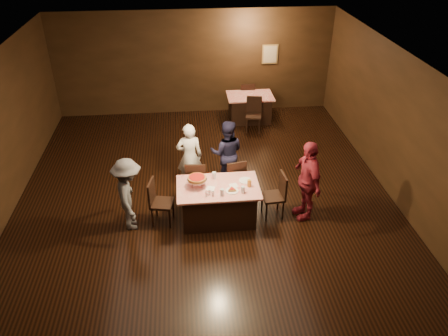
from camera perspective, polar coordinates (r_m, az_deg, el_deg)
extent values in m
plane|color=black|center=(9.15, -2.26, -5.35)|extent=(10.00, 10.00, 0.00)
cube|color=silver|center=(7.73, -2.72, 12.74)|extent=(8.00, 10.00, 0.04)
cube|color=black|center=(12.95, -3.91, 13.51)|extent=(8.00, 0.04, 3.00)
cube|color=black|center=(9.41, 22.69, 3.88)|extent=(0.04, 10.00, 3.00)
cube|color=tan|center=(13.11, 6.03, 14.56)|extent=(0.46, 0.03, 0.56)
cube|color=beige|center=(13.09, 6.05, 14.53)|extent=(0.38, 0.01, 0.48)
cube|color=#A90F0B|center=(8.66, -0.77, -4.56)|extent=(1.60, 1.00, 0.77)
cube|color=#B6100C|center=(12.74, 3.37, 7.85)|extent=(1.30, 0.90, 0.77)
cube|color=black|center=(9.21, -3.66, -1.51)|extent=(0.45, 0.45, 0.95)
cube|color=black|center=(9.26, 1.28, -1.24)|extent=(0.49, 0.49, 0.95)
cube|color=black|center=(8.60, -8.11, -4.46)|extent=(0.50, 0.50, 0.95)
cube|color=black|center=(8.75, 6.44, -3.63)|extent=(0.45, 0.45, 0.95)
cube|color=black|center=(12.07, 3.89, 6.91)|extent=(0.49, 0.49, 0.95)
cube|color=black|center=(13.25, 2.99, 9.24)|extent=(0.42, 0.42, 0.95)
imported|color=white|center=(9.46, -4.53, 1.51)|extent=(0.58, 0.39, 1.54)
imported|color=#191934|center=(9.59, 0.37, 2.00)|extent=(0.81, 0.67, 1.52)
imported|color=#535458|center=(8.45, -12.34, -3.41)|extent=(0.69, 1.04, 1.50)
imported|color=maroon|center=(8.64, 10.80, -1.58)|extent=(0.57, 1.04, 1.69)
cylinder|color=black|center=(8.51, -3.56, -1.61)|extent=(0.01, 0.01, 0.15)
cylinder|color=black|center=(8.38, -4.11, -2.20)|extent=(0.01, 0.01, 0.15)
cylinder|color=black|center=(8.38, -2.92, -2.13)|extent=(0.01, 0.01, 0.15)
cylinder|color=silver|center=(8.38, -3.55, -1.52)|extent=(0.38, 0.38, 0.01)
cylinder|color=#B27233|center=(8.36, -3.56, -1.35)|extent=(0.35, 0.35, 0.05)
cylinder|color=#A5140C|center=(8.35, -3.56, -1.18)|extent=(0.30, 0.30, 0.01)
cylinder|color=white|center=(8.31, 1.05, -2.99)|extent=(0.25, 0.25, 0.01)
cylinder|color=#B27233|center=(8.29, 1.05, -2.84)|extent=(0.18, 0.18, 0.04)
cylinder|color=#A5140C|center=(8.28, 1.05, -2.70)|extent=(0.14, 0.14, 0.01)
cylinder|color=white|center=(8.62, 2.77, -1.64)|extent=(0.25, 0.25, 0.01)
cylinder|color=silver|center=(8.16, -0.25, -3.19)|extent=(0.08, 0.08, 0.14)
cylinder|color=silver|center=(8.24, 2.49, -2.83)|extent=(0.08, 0.08, 0.14)
cylinder|color=#BF7F26|center=(8.42, 3.31, -2.00)|extent=(0.08, 0.08, 0.14)
cylinder|color=silver|center=(8.65, -1.29, -0.97)|extent=(0.08, 0.08, 0.14)
cylinder|color=silver|center=(8.20, -1.89, -3.25)|extent=(0.04, 0.04, 0.08)
cylinder|color=silver|center=(8.18, -1.89, -2.99)|extent=(0.05, 0.05, 0.02)
cylinder|color=silver|center=(8.16, -1.44, -3.43)|extent=(0.04, 0.04, 0.08)
cylinder|color=silver|center=(8.14, -1.44, -3.17)|extent=(0.05, 0.05, 0.02)
cylinder|color=silver|center=(8.16, -2.28, -3.47)|extent=(0.04, 0.04, 0.08)
cylinder|color=silver|center=(8.13, -2.29, -3.21)|extent=(0.05, 0.05, 0.02)
cube|color=white|center=(8.47, 1.24, -2.31)|extent=(0.19, 0.19, 0.01)
cube|color=white|center=(8.39, -1.78, -2.67)|extent=(0.21, 0.21, 0.01)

